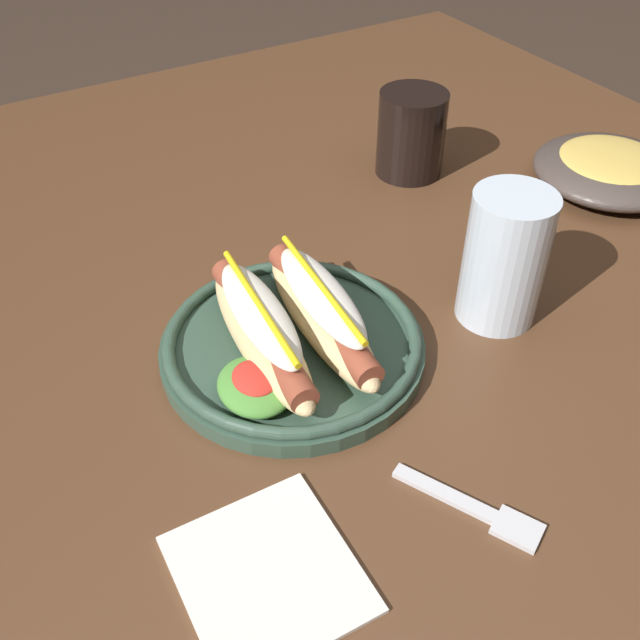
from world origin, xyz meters
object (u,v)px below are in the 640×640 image
at_px(side_bowl, 610,168).
at_px(water_cup, 505,258).
at_px(fork, 478,510).
at_px(soda_cup, 411,134).
at_px(napkin, 268,573).
at_px(hot_dog_plate, 291,336).

bearing_deg(side_bowl, water_cup, -67.73).
height_order(fork, soda_cup, soda_cup).
distance_m(soda_cup, napkin, 0.60).
relative_size(fork, napkin, 0.89).
height_order(fork, water_cup, water_cup).
height_order(fork, side_bowl, side_bowl).
height_order(water_cup, napkin, water_cup).
distance_m(hot_dog_plate, side_bowl, 0.50).
bearing_deg(fork, water_cup, 109.14).
bearing_deg(fork, napkin, -129.41).
bearing_deg(side_bowl, soda_cup, -129.30).
relative_size(fork, side_bowl, 0.62).
bearing_deg(water_cup, napkin, -67.37).
relative_size(water_cup, side_bowl, 0.72).
bearing_deg(water_cup, fork, -44.02).
distance_m(hot_dog_plate, fork, 0.23).
distance_m(fork, water_cup, 0.25).
bearing_deg(side_bowl, hot_dog_plate, -82.04).
bearing_deg(napkin, hot_dog_plate, 146.47).
xyz_separation_m(soda_cup, side_bowl, (0.16, 0.19, -0.03)).
distance_m(fork, napkin, 0.17).
distance_m(water_cup, napkin, 0.36).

